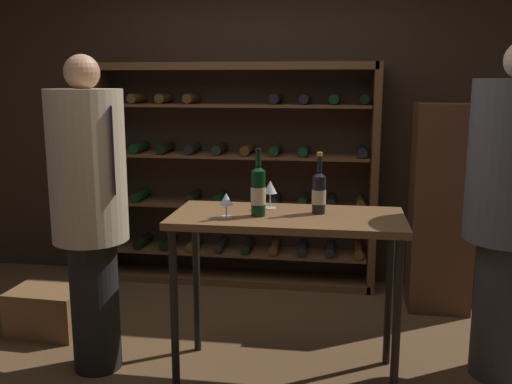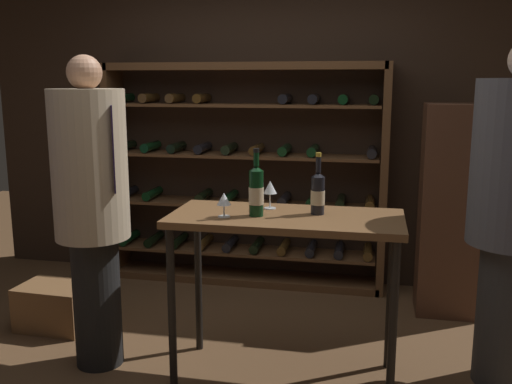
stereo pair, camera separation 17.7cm
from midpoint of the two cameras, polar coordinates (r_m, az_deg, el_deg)
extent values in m
plane|color=brown|center=(3.47, -2.62, -17.96)|extent=(9.62, 9.62, 0.00)
cube|color=#332319|center=(4.82, 2.62, 8.37)|extent=(5.02, 0.10, 2.92)
cube|color=brown|center=(5.06, -12.89, 2.03)|extent=(0.06, 0.32, 1.83)
cube|color=brown|center=(4.61, 13.76, 1.13)|extent=(0.06, 0.32, 1.83)
cube|color=brown|center=(4.64, -0.21, 12.49)|extent=(2.27, 0.32, 0.06)
cube|color=brown|center=(4.92, -0.19, -8.56)|extent=(2.27, 0.32, 0.06)
cube|color=brown|center=(4.85, -0.19, -5.90)|extent=(2.19, 0.32, 0.02)
cylinder|color=black|center=(5.14, -11.59, -4.51)|extent=(0.08, 0.30, 0.08)
cylinder|color=black|center=(5.06, -9.19, -4.69)|extent=(0.08, 0.30, 0.08)
cylinder|color=black|center=(4.98, -6.70, -4.87)|extent=(0.08, 0.30, 0.08)
cylinder|color=#4C3314|center=(4.91, -4.15, -5.04)|extent=(0.08, 0.30, 0.08)
cylinder|color=black|center=(4.86, -1.53, -5.20)|extent=(0.08, 0.30, 0.08)
cylinder|color=black|center=(4.81, 1.15, -5.36)|extent=(0.08, 0.30, 0.08)
cylinder|color=#4C3314|center=(4.78, 3.88, -5.51)|extent=(0.08, 0.30, 0.08)
cylinder|color=black|center=(4.75, 6.64, -5.64)|extent=(0.08, 0.30, 0.08)
cylinder|color=black|center=(4.74, 9.42, -5.77)|extent=(0.08, 0.30, 0.08)
cylinder|color=#4C3314|center=(4.74, 12.21, -5.88)|extent=(0.08, 0.30, 0.08)
cube|color=brown|center=(4.75, -0.20, -1.19)|extent=(2.19, 0.32, 0.02)
cylinder|color=black|center=(5.05, -11.77, -0.05)|extent=(0.08, 0.30, 0.08)
cylinder|color=black|center=(4.96, -9.33, -0.16)|extent=(0.08, 0.30, 0.08)
cylinder|color=black|center=(4.82, -4.21, -0.38)|extent=(0.08, 0.30, 0.08)
cylinder|color=black|center=(4.76, -1.55, -0.49)|extent=(0.08, 0.30, 0.08)
cylinder|color=black|center=(4.68, 3.94, -0.72)|extent=(0.08, 0.30, 0.08)
cylinder|color=black|center=(4.65, 6.75, -0.83)|extent=(0.08, 0.30, 0.08)
cylinder|color=black|center=(4.64, 9.58, -0.94)|extent=(0.08, 0.30, 0.08)
cylinder|color=#4C3314|center=(4.64, 12.42, -1.05)|extent=(0.08, 0.30, 0.08)
cube|color=brown|center=(4.68, -0.20, 3.69)|extent=(2.19, 0.32, 0.02)
cylinder|color=black|center=(4.99, -11.95, 4.54)|extent=(0.08, 0.30, 0.08)
cylinder|color=black|center=(4.90, -9.48, 4.52)|extent=(0.08, 0.30, 0.08)
cylinder|color=black|center=(4.82, -6.92, 4.49)|extent=(0.08, 0.30, 0.08)
cylinder|color=black|center=(4.75, -4.28, 4.44)|extent=(0.08, 0.30, 0.08)
cylinder|color=black|center=(4.70, -1.58, 4.39)|extent=(0.08, 0.30, 0.08)
cylinder|color=#4C3314|center=(4.65, 1.19, 4.32)|extent=(0.08, 0.30, 0.08)
cylinder|color=black|center=(4.61, 4.01, 4.25)|extent=(0.08, 0.30, 0.08)
cylinder|color=black|center=(4.59, 6.86, 4.16)|extent=(0.08, 0.30, 0.08)
cylinder|color=black|center=(4.57, 12.63, 3.95)|extent=(0.08, 0.30, 0.08)
cube|color=brown|center=(4.64, -0.20, 8.68)|extent=(2.19, 0.32, 0.02)
cylinder|color=black|center=(4.96, -12.14, 9.23)|extent=(0.08, 0.30, 0.08)
cylinder|color=#4C3314|center=(4.87, -9.63, 9.29)|extent=(0.08, 0.30, 0.08)
cylinder|color=#4C3314|center=(4.79, -7.03, 9.33)|extent=(0.08, 0.30, 0.08)
cylinder|color=#4C3314|center=(4.73, -4.36, 9.36)|extent=(0.08, 0.30, 0.08)
cylinder|color=black|center=(4.58, 4.08, 9.31)|extent=(0.08, 0.30, 0.08)
cylinder|color=black|center=(4.56, 6.98, 9.25)|extent=(0.08, 0.30, 0.08)
cylinder|color=black|center=(4.54, 9.91, 9.16)|extent=(0.08, 0.30, 0.08)
cylinder|color=black|center=(4.54, 12.85, 9.05)|extent=(0.08, 0.30, 0.08)
cube|color=brown|center=(3.13, 4.63, -2.69)|extent=(1.27, 0.58, 0.04)
cylinder|color=black|center=(3.18, -6.84, -11.63)|extent=(0.04, 0.04, 0.92)
cylinder|color=black|center=(3.04, 15.22, -13.05)|extent=(0.04, 0.04, 0.92)
cylinder|color=black|center=(3.61, -4.39, -8.79)|extent=(0.04, 0.04, 0.92)
cylinder|color=black|center=(3.48, 14.77, -9.86)|extent=(0.04, 0.04, 0.92)
cylinder|color=black|center=(3.55, -14.24, -10.57)|extent=(0.28, 0.28, 0.79)
cylinder|color=tan|center=(3.34, -14.90, 2.64)|extent=(0.43, 0.43, 0.85)
sphere|color=#AD7A5B|center=(3.31, -15.35, 11.48)|extent=(0.20, 0.20, 0.20)
cube|color=#26193F|center=(3.16, -12.57, 4.15)|extent=(0.03, 0.05, 0.48)
cylinder|color=#2E2E2E|center=(3.56, 25.16, -11.03)|extent=(0.32, 0.32, 0.81)
cube|color=brown|center=(4.21, -18.28, -10.83)|extent=(0.49, 0.36, 0.31)
cube|color=#4C2D1E|center=(4.36, 20.09, -1.79)|extent=(0.44, 0.36, 1.53)
cylinder|color=black|center=(3.14, 7.81, -0.36)|extent=(0.07, 0.07, 0.21)
cone|color=black|center=(3.12, 7.87, 1.73)|extent=(0.07, 0.07, 0.03)
cylinder|color=black|center=(3.11, 7.90, 2.75)|extent=(0.03, 0.03, 0.09)
cylinder|color=#B7932D|center=(3.11, 7.92, 3.73)|extent=(0.03, 0.03, 0.02)
cylinder|color=#C6B28C|center=(3.14, 7.81, -0.55)|extent=(0.08, 0.08, 0.08)
cylinder|color=black|center=(3.07, 1.67, -0.15)|extent=(0.08, 0.08, 0.25)
cone|color=black|center=(3.05, 1.68, 2.37)|extent=(0.08, 0.08, 0.03)
cylinder|color=black|center=(3.04, 1.69, 3.29)|extent=(0.03, 0.03, 0.07)
cylinder|color=black|center=(3.03, 1.70, 4.18)|extent=(0.03, 0.03, 0.02)
cylinder|color=#C6B28C|center=(3.07, 1.67, -0.38)|extent=(0.08, 0.08, 0.09)
cylinder|color=silver|center=(3.27, 2.96, -1.64)|extent=(0.07, 0.07, 0.00)
cylinder|color=silver|center=(3.26, 2.97, -0.87)|extent=(0.01, 0.01, 0.08)
cone|color=silver|center=(3.25, 2.98, 0.49)|extent=(0.08, 0.08, 0.07)
cylinder|color=#590A14|center=(3.25, 2.98, 0.21)|extent=(0.04, 0.04, 0.03)
cylinder|color=silver|center=(3.07, -1.58, -2.48)|extent=(0.07, 0.07, 0.00)
cylinder|color=silver|center=(3.06, -1.58, -1.87)|extent=(0.01, 0.01, 0.06)
cone|color=silver|center=(3.05, -1.59, -0.70)|extent=(0.08, 0.08, 0.07)
cylinder|color=#590A14|center=(3.05, -1.58, -0.97)|extent=(0.04, 0.04, 0.02)
camera|label=1|loc=(0.09, -88.45, 0.30)|focal=39.90mm
camera|label=2|loc=(0.09, 91.55, -0.30)|focal=39.90mm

